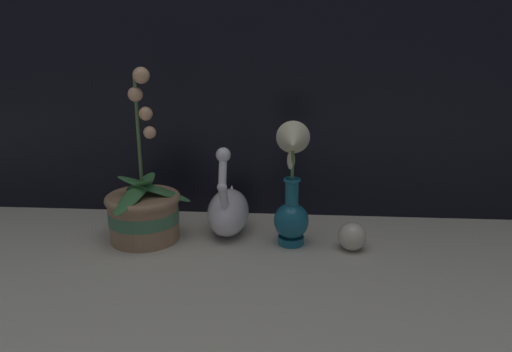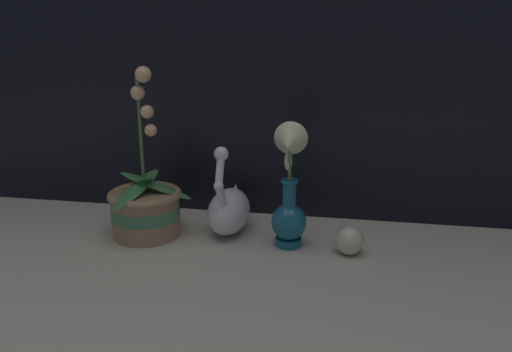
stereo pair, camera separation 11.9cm
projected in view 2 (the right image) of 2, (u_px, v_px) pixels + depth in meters
ground_plane at (232, 259)px, 1.10m from camera, size 2.80×2.80×0.00m
orchid_potted_plant at (146, 205)px, 1.22m from camera, size 0.21×0.22×0.41m
swan_figurine at (229, 208)px, 1.24m from camera, size 0.10×0.21×0.23m
blue_vase at (289, 193)px, 1.13m from camera, size 0.08×0.11×0.29m
glass_sphere at (349, 240)px, 1.12m from camera, size 0.07×0.07×0.07m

